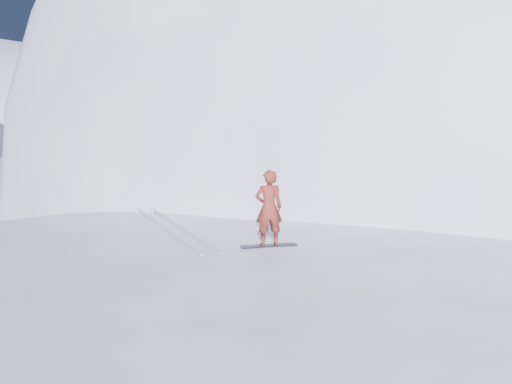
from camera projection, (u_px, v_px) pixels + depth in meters
near_ridge at (278, 341)px, 13.65m from camera, size 36.00×28.00×4.80m
summit_peak at (448, 181)px, 41.39m from camera, size 60.00×56.00×56.00m
peak_shoulder at (330, 203)px, 32.29m from camera, size 28.00×24.00×18.00m
wind_bumps at (223, 365)px, 12.37m from camera, size 16.00×14.40×1.00m
snowboard at (269, 245)px, 13.03m from camera, size 1.33×0.35×0.02m
snowboarder at (269, 208)px, 12.89m from camera, size 0.66×0.46×1.73m
board_tracks at (172, 227)px, 14.97m from camera, size 1.32×5.95×0.04m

